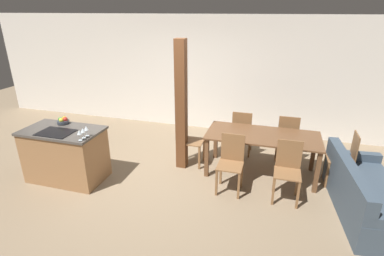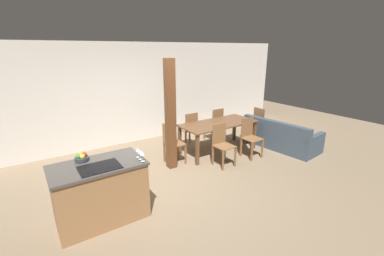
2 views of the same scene
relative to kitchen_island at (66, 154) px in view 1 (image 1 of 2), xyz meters
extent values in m
plane|color=#847056|center=(1.49, 0.43, -0.47)|extent=(16.00, 16.00, 0.00)
cube|color=silver|center=(1.49, 3.08, 0.88)|extent=(11.20, 0.08, 2.70)
cube|color=#9E7047|center=(0.00, 0.00, -0.02)|extent=(1.28, 0.71, 0.88)
cube|color=#4C4742|center=(0.00, 0.00, 0.44)|extent=(1.32, 0.75, 0.04)
cube|color=black|center=(0.00, -0.14, 0.46)|extent=(0.56, 0.40, 0.01)
cylinder|color=#383D47|center=(-0.16, 0.25, 0.49)|extent=(0.20, 0.20, 0.05)
sphere|color=red|center=(-0.11, 0.26, 0.54)|extent=(0.08, 0.08, 0.08)
sphere|color=gold|center=(-0.15, 0.29, 0.54)|extent=(0.08, 0.08, 0.08)
sphere|color=#3D8E38|center=(-0.20, 0.24, 0.54)|extent=(0.07, 0.07, 0.07)
sphere|color=yellow|center=(-0.15, 0.20, 0.54)|extent=(0.07, 0.07, 0.07)
cylinder|color=silver|center=(0.58, -0.30, 0.47)|extent=(0.06, 0.06, 0.00)
cylinder|color=silver|center=(0.58, -0.30, 0.52)|extent=(0.01, 0.01, 0.09)
cone|color=silver|center=(0.58, -0.30, 0.60)|extent=(0.07, 0.07, 0.07)
cylinder|color=silver|center=(0.58, -0.21, 0.47)|extent=(0.06, 0.06, 0.00)
cylinder|color=silver|center=(0.58, -0.21, 0.52)|extent=(0.01, 0.01, 0.09)
cone|color=silver|center=(0.58, -0.21, 0.60)|extent=(0.07, 0.07, 0.07)
cylinder|color=silver|center=(0.58, -0.13, 0.47)|extent=(0.06, 0.06, 0.00)
cylinder|color=silver|center=(0.58, -0.13, 0.52)|extent=(0.01, 0.01, 0.09)
cone|color=silver|center=(0.58, -0.13, 0.60)|extent=(0.07, 0.07, 0.07)
cube|color=brown|center=(3.23, 1.13, 0.28)|extent=(1.95, 0.89, 0.03)
cube|color=brown|center=(2.32, 0.76, -0.10)|extent=(0.07, 0.07, 0.73)
cube|color=brown|center=(4.14, 0.76, -0.10)|extent=(0.07, 0.07, 0.73)
cube|color=brown|center=(2.32, 1.51, -0.10)|extent=(0.07, 0.07, 0.73)
cube|color=brown|center=(4.14, 1.51, -0.10)|extent=(0.07, 0.07, 0.73)
cube|color=brown|center=(2.79, 0.39, 0.00)|extent=(0.40, 0.40, 0.02)
cube|color=brown|center=(2.79, 0.58, 0.25)|extent=(0.38, 0.02, 0.46)
cube|color=brown|center=(2.62, 0.21, -0.24)|extent=(0.04, 0.04, 0.46)
cube|color=brown|center=(2.97, 0.21, -0.24)|extent=(0.04, 0.04, 0.46)
cube|color=brown|center=(2.62, 0.57, -0.24)|extent=(0.04, 0.04, 0.46)
cube|color=brown|center=(2.97, 0.57, -0.24)|extent=(0.04, 0.04, 0.46)
cube|color=brown|center=(3.67, 0.39, 0.00)|extent=(0.40, 0.40, 0.02)
cube|color=brown|center=(3.67, 0.58, 0.25)|extent=(0.38, 0.02, 0.46)
cube|color=brown|center=(3.49, 0.21, -0.24)|extent=(0.04, 0.04, 0.46)
cube|color=brown|center=(3.85, 0.21, -0.24)|extent=(0.04, 0.04, 0.46)
cube|color=brown|center=(3.49, 0.57, -0.24)|extent=(0.04, 0.04, 0.46)
cube|color=brown|center=(3.85, 0.57, -0.24)|extent=(0.04, 0.04, 0.46)
cube|color=brown|center=(2.79, 1.88, 0.00)|extent=(0.40, 0.40, 0.02)
cube|color=brown|center=(2.79, 1.69, 0.25)|extent=(0.38, 0.02, 0.46)
cube|color=brown|center=(2.97, 2.05, -0.24)|extent=(0.04, 0.04, 0.46)
cube|color=brown|center=(2.62, 2.05, -0.24)|extent=(0.04, 0.04, 0.46)
cube|color=brown|center=(2.97, 1.70, -0.24)|extent=(0.04, 0.04, 0.46)
cube|color=brown|center=(2.62, 1.70, -0.24)|extent=(0.04, 0.04, 0.46)
cube|color=brown|center=(3.67, 1.88, 0.00)|extent=(0.40, 0.40, 0.02)
cube|color=brown|center=(3.67, 1.69, 0.25)|extent=(0.38, 0.02, 0.46)
cube|color=brown|center=(3.85, 2.05, -0.24)|extent=(0.04, 0.04, 0.46)
cube|color=brown|center=(3.49, 2.05, -0.24)|extent=(0.04, 0.04, 0.46)
cube|color=brown|center=(3.85, 1.70, -0.24)|extent=(0.04, 0.04, 0.46)
cube|color=brown|center=(3.49, 1.70, -0.24)|extent=(0.04, 0.04, 0.46)
cube|color=brown|center=(1.96, 1.13, 0.00)|extent=(0.40, 0.40, 0.02)
cube|color=brown|center=(1.77, 1.13, 0.25)|extent=(0.02, 0.38, 0.46)
cube|color=brown|center=(2.13, 0.96, -0.24)|extent=(0.04, 0.04, 0.46)
cube|color=brown|center=(2.13, 1.31, -0.24)|extent=(0.04, 0.04, 0.46)
cube|color=brown|center=(1.78, 0.96, -0.24)|extent=(0.04, 0.04, 0.46)
cube|color=brown|center=(1.78, 1.31, -0.24)|extent=(0.04, 0.04, 0.46)
cube|color=brown|center=(4.51, 1.13, 0.00)|extent=(0.40, 0.40, 0.02)
cube|color=brown|center=(4.70, 1.13, 0.25)|extent=(0.02, 0.38, 0.46)
cube|color=brown|center=(4.33, 1.31, -0.24)|extent=(0.04, 0.04, 0.46)
cube|color=brown|center=(4.33, 0.96, -0.24)|extent=(0.04, 0.04, 0.46)
cube|color=brown|center=(4.68, 1.31, -0.24)|extent=(0.04, 0.04, 0.46)
cube|color=brown|center=(4.68, 0.96, -0.24)|extent=(0.04, 0.04, 0.46)
cube|color=#3D4C5B|center=(4.83, 0.43, -0.26)|extent=(1.04, 1.96, 0.41)
cube|color=#3D4C5B|center=(4.49, 0.40, 0.12)|extent=(0.35, 1.90, 0.36)
cube|color=#3D4C5B|center=(4.75, 1.30, -0.19)|extent=(0.86, 0.22, 0.55)
cube|color=brown|center=(1.78, 0.99, 0.71)|extent=(0.18, 0.18, 2.36)
camera|label=1|loc=(3.39, -3.82, 2.33)|focal=28.00mm
camera|label=2|loc=(-0.76, -3.59, 2.07)|focal=24.00mm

